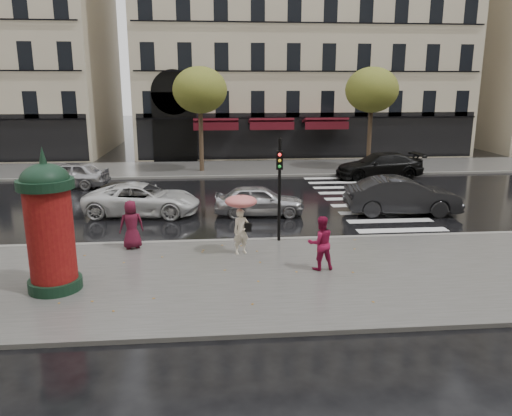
{
  "coord_description": "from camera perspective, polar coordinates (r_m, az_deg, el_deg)",
  "views": [
    {
      "loc": [
        -1.38,
        -14.09,
        5.54
      ],
      "look_at": [
        0.03,
        1.5,
        1.65
      ],
      "focal_mm": 35.0,
      "sensor_mm": 36.0,
      "label": 1
    }
  ],
  "objects": [
    {
      "name": "car_darkgrey",
      "position": [
        22.71,
        16.35,
        1.35
      ],
      "size": [
        5.03,
        2.12,
        1.61
      ],
      "primitive_type": "imported",
      "rotation": [
        0.0,
        0.0,
        1.49
      ],
      "color": "black",
      "rests_on": "ground"
    },
    {
      "name": "ground",
      "position": [
        15.2,
        0.41,
        -7.42
      ],
      "size": [
        160.0,
        160.0,
        0.0
      ],
      "primitive_type": "plane",
      "color": "black",
      "rests_on": "ground"
    },
    {
      "name": "car_silver",
      "position": [
        21.59,
        0.36,
        0.89
      ],
      "size": [
        3.96,
        1.78,
        1.32
      ],
      "primitive_type": "imported",
      "rotation": [
        0.0,
        0.0,
        1.51
      ],
      "color": "#B8B8BD",
      "rests_on": "ground"
    },
    {
      "name": "near_kerb",
      "position": [
        18.0,
        -0.51,
        -3.74
      ],
      "size": [
        90.0,
        0.25,
        0.14
      ],
      "primitive_type": "cube",
      "color": "slate",
      "rests_on": "ground"
    },
    {
      "name": "car_black",
      "position": [
        31.17,
        13.89,
        4.73
      ],
      "size": [
        5.4,
        2.52,
        1.53
      ],
      "primitive_type": "imported",
      "rotation": [
        0.0,
        0.0,
        -1.5
      ],
      "color": "black",
      "rests_on": "ground"
    },
    {
      "name": "car_white",
      "position": [
        22.2,
        -12.84,
        0.97
      ],
      "size": [
        5.17,
        2.83,
        1.37
      ],
      "primitive_type": "imported",
      "rotation": [
        0.0,
        0.0,
        1.45
      ],
      "color": "silver",
      "rests_on": "ground"
    },
    {
      "name": "far_kerb",
      "position": [
        30.62,
        -2.5,
        3.64
      ],
      "size": [
        90.0,
        0.25,
        0.14
      ],
      "primitive_type": "cube",
      "color": "slate",
      "rests_on": "ground"
    },
    {
      "name": "tree_far_right",
      "position": [
        33.73,
        13.11,
        12.97
      ],
      "size": [
        3.4,
        3.4,
        6.64
      ],
      "color": "#38281C",
      "rests_on": "ground"
    },
    {
      "name": "near_sidewalk",
      "position": [
        14.72,
        0.6,
        -7.91
      ],
      "size": [
        90.0,
        7.0,
        0.12
      ],
      "primitive_type": "cube",
      "color": "#474744",
      "rests_on": "ground"
    },
    {
      "name": "traffic_light",
      "position": [
        17.28,
        2.7,
        3.22
      ],
      "size": [
        0.25,
        0.35,
        3.64
      ],
      "color": "black",
      "rests_on": "near_sidewalk"
    },
    {
      "name": "man_burgundy",
      "position": [
        17.34,
        -14.05,
        -1.84
      ],
      "size": [
        0.93,
        0.74,
        1.66
      ],
      "primitive_type": "imported",
      "rotation": [
        0.0,
        0.0,
        3.43
      ],
      "color": "#501022",
      "rests_on": "near_sidewalk"
    },
    {
      "name": "far_sidewalk",
      "position": [
        33.57,
        -2.74,
        4.54
      ],
      "size": [
        90.0,
        6.0,
        0.12
      ],
      "primitive_type": "cube",
      "color": "#474744",
      "rests_on": "ground"
    },
    {
      "name": "tree_far_left",
      "position": [
        32.1,
        -6.43,
        13.2
      ],
      "size": [
        3.4,
        3.4,
        6.64
      ],
      "color": "#38281C",
      "rests_on": "ground"
    },
    {
      "name": "morris_column",
      "position": [
        14.24,
        -22.55,
        -1.59
      ],
      "size": [
        1.45,
        1.45,
        3.9
      ],
      "color": "black",
      "rests_on": "near_sidewalk"
    },
    {
      "name": "woman_red",
      "position": [
        15.03,
        7.39,
        -3.98
      ],
      "size": [
        0.87,
        0.72,
        1.65
      ],
      "primitive_type": "imported",
      "rotation": [
        0.0,
        0.0,
        3.27
      ],
      "color": "maroon",
      "rests_on": "near_sidewalk"
    },
    {
      "name": "bldg_far_corner",
      "position": [
        45.08,
        4.62,
        21.26
      ],
      "size": [
        26.0,
        14.0,
        22.9
      ],
      "color": "#B7A88C",
      "rests_on": "ground"
    },
    {
      "name": "zebra_crossing",
      "position": [
        25.43,
        11.85,
        1.07
      ],
      "size": [
        3.6,
        11.75,
        0.01
      ],
      "primitive_type": "cube",
      "color": "silver",
      "rests_on": "ground"
    },
    {
      "name": "car_far_silver",
      "position": [
        29.31,
        -20.57,
        3.59
      ],
      "size": [
        4.41,
        2.23,
        1.44
      ],
      "primitive_type": "imported",
      "rotation": [
        0.0,
        0.0,
        -1.7
      ],
      "color": "#B0AFB5",
      "rests_on": "ground"
    },
    {
      "name": "woman_umbrella",
      "position": [
        16.16,
        -1.71,
        -0.73
      ],
      "size": [
        1.05,
        1.05,
        2.01
      ],
      "color": "beige",
      "rests_on": "near_sidewalk"
    }
  ]
}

